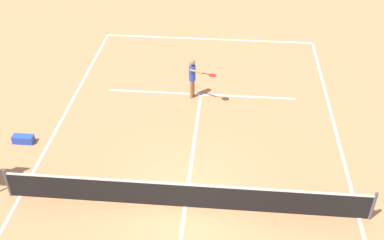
# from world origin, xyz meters

# --- Properties ---
(ground_plane) EXTENTS (60.00, 60.00, 0.00)m
(ground_plane) POSITION_xyz_m (0.00, 0.00, 0.00)
(ground_plane) COLOR #D37A4C
(court_lines) EXTENTS (10.71, 23.96, 0.01)m
(court_lines) POSITION_xyz_m (0.00, 0.00, 0.00)
(court_lines) COLOR white
(court_lines) RESTS_ON ground
(tennis_net) EXTENTS (11.31, 0.10, 1.07)m
(tennis_net) POSITION_xyz_m (0.00, 0.00, 0.50)
(tennis_net) COLOR #4C4C51
(tennis_net) RESTS_ON ground
(player_serving) EXTENTS (1.19, 0.94, 1.77)m
(player_serving) POSITION_xyz_m (0.30, -6.31, 1.06)
(player_serving) COLOR #9E704C
(player_serving) RESTS_ON ground
(tennis_ball) EXTENTS (0.07, 0.07, 0.07)m
(tennis_ball) POSITION_xyz_m (-0.93, -3.72, 0.03)
(tennis_ball) COLOR #CCE033
(tennis_ball) RESTS_ON ground
(equipment_bag) EXTENTS (0.76, 0.32, 0.30)m
(equipment_bag) POSITION_xyz_m (6.23, -2.69, 0.15)
(equipment_bag) COLOR #2647B7
(equipment_bag) RESTS_ON ground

